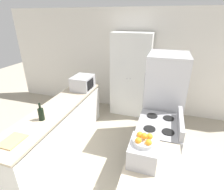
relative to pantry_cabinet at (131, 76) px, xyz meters
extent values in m
cube|color=silver|center=(-0.08, 0.28, 0.27)|extent=(7.00, 0.06, 2.60)
cube|color=silver|center=(-0.97, -1.80, -0.62)|extent=(0.58, 2.61, 0.83)
cube|color=#B7A88E|center=(-0.97, -1.80, -0.15)|extent=(0.60, 2.66, 0.04)
cube|color=#B7A88E|center=(0.81, -2.68, -0.15)|extent=(0.60, 0.92, 0.04)
cube|color=white|center=(0.00, 0.00, 0.00)|extent=(0.95, 0.47, 2.07)
sphere|color=#B2B2B7|center=(-0.04, -0.25, 0.00)|extent=(0.03, 0.03, 0.03)
sphere|color=#B2B2B7|center=(0.04, -0.25, 0.00)|extent=(0.03, 0.03, 0.03)
cube|color=#9E9EA3|center=(0.83, -1.80, -0.58)|extent=(0.64, 0.79, 0.90)
cube|color=black|center=(0.50, -1.80, -0.69)|extent=(0.02, 0.70, 0.50)
cube|color=#9E9EA3|center=(1.12, -1.80, -0.05)|extent=(0.06, 0.75, 0.16)
cylinder|color=black|center=(0.70, -1.99, -0.12)|extent=(0.17, 0.17, 0.01)
cylinder|color=black|center=(0.70, -1.61, -0.12)|extent=(0.17, 0.17, 0.01)
cylinder|color=black|center=(0.96, -1.99, -0.12)|extent=(0.17, 0.17, 0.01)
cylinder|color=black|center=(0.96, -1.61, -0.12)|extent=(0.17, 0.17, 0.01)
cube|color=#B7B7BC|center=(0.85, -0.97, -0.13)|extent=(0.69, 0.80, 1.81)
cylinder|color=gray|center=(0.49, -1.19, -0.04)|extent=(0.02, 0.02, 0.99)
cube|color=#B2B2B7|center=(-0.90, -0.88, 0.02)|extent=(0.40, 0.50, 0.29)
cube|color=black|center=(-0.69, -0.92, 0.02)|extent=(0.01, 0.31, 0.21)
cylinder|color=black|center=(-0.94, -2.24, -0.03)|extent=(0.09, 0.09, 0.19)
cylinder|color=black|center=(-0.94, -2.24, 0.11)|extent=(0.03, 0.03, 0.10)
cube|color=#B2B2B7|center=(0.69, -2.62, -0.01)|extent=(0.31, 0.37, 0.24)
cube|color=black|center=(0.53, -2.62, -0.01)|extent=(0.01, 0.26, 0.15)
cylinder|color=silver|center=(0.69, -2.63, 0.14)|extent=(0.24, 0.24, 0.05)
sphere|color=orange|center=(0.74, -2.58, 0.18)|extent=(0.07, 0.07, 0.07)
sphere|color=orange|center=(0.63, -2.58, 0.18)|extent=(0.07, 0.07, 0.07)
sphere|color=orange|center=(0.63, -2.68, 0.18)|extent=(0.07, 0.07, 0.07)
sphere|color=orange|center=(0.74, -2.68, 0.18)|extent=(0.07, 0.07, 0.07)
sphere|color=orange|center=(0.69, -2.63, 0.21)|extent=(0.07, 0.07, 0.07)
cube|color=tan|center=(-0.97, -2.80, -0.12)|extent=(0.24, 0.31, 0.02)
camera|label=1|loc=(0.81, -4.15, 1.35)|focal=28.00mm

